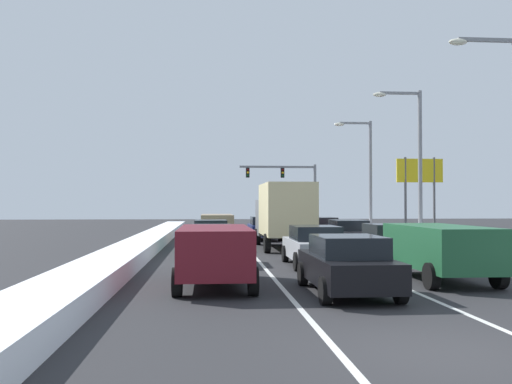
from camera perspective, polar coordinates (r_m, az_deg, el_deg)
name	(u,v)px	position (r m, az deg, el deg)	size (l,w,h in m)	color
ground_plane	(287,252)	(27.10, 3.13, -6.16)	(120.00, 120.00, 0.00)	#28282B
lane_stripe_between_right_lane_and_center_lane	(305,245)	(31.85, 5.04, -5.41)	(0.14, 50.10, 0.01)	silver
lane_stripe_between_center_lane_and_left_lane	(245,246)	(31.45, -1.10, -5.47)	(0.14, 50.10, 0.01)	silver
snow_bank_right_shoulder	(397,240)	(33.15, 14.14, -4.76)	(1.58, 50.10, 0.53)	white
snow_bank_left_shoulder	(149,241)	(31.54, -10.79, -4.90)	(1.72, 50.10, 0.60)	white
suv_green_right_lane_nearest	(440,247)	(17.92, 18.18, -5.37)	(2.16, 4.90, 1.67)	#1E5633
sedan_tan_right_lane_second	(388,242)	(23.66, 13.28, -4.99)	(2.00, 4.50, 1.51)	#937F60
sedan_charcoal_right_lane_third	(348,234)	(29.22, 9.31, -4.28)	(2.00, 4.50, 1.51)	#38383D
sedan_red_right_lane_fourth	(321,229)	(35.04, 6.63, -3.78)	(2.00, 4.50, 1.51)	maroon
sedan_black_center_lane_nearest	(347,264)	(14.79, 9.23, -7.28)	(2.00, 4.50, 1.51)	black
sedan_silver_center_lane_second	(314,246)	(21.23, 5.96, -5.45)	(2.00, 4.50, 1.51)	#B7BABF
box_truck_center_lane_third	(284,212)	(29.18, 2.85, -2.07)	(2.53, 7.20, 3.36)	slate
sedan_navy_center_lane_fourth	(264,228)	(36.46, 0.79, -3.69)	(2.00, 4.50, 1.51)	navy
suv_maroon_left_lane_nearest	(215,250)	(15.92, -4.22, -5.95)	(2.16, 4.90, 1.67)	maroon
sedan_white_left_lane_second	(212,244)	(22.31, -4.51, -5.25)	(2.00, 4.50, 1.51)	silver
sedan_green_left_lane_third	(211,234)	(29.06, -4.62, -4.31)	(2.00, 4.50, 1.51)	#1E5633
suv_tan_left_lane_fourth	(217,225)	(35.35, -3.99, -3.36)	(2.16, 4.90, 1.67)	#937F60
traffic_light_gantry	(291,182)	(54.70, 3.62, 1.04)	(7.54, 0.47, 6.20)	slate
street_lamp_right_near	(507,129)	(22.94, 24.14, 5.84)	(2.66, 0.36, 8.58)	gray
street_lamp_right_mid	(414,154)	(31.11, 15.74, 3.76)	(2.66, 0.36, 8.40)	gray
street_lamp_right_far	(365,168)	(39.73, 11.06, 2.44)	(2.66, 0.36, 8.12)	gray
roadside_sign_right	(420,179)	(39.54, 16.32, 1.27)	(3.20, 0.16, 5.50)	#59595B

